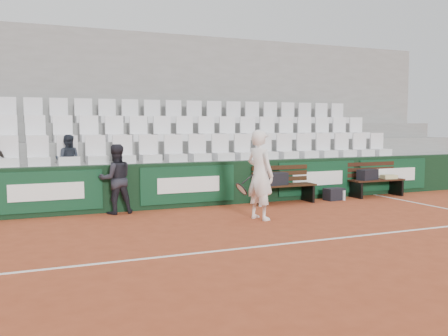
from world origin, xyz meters
TOP-DOWN VIEW (x-y plane):
  - ground at (0.00, 0.00)m, footprint 80.00×80.00m
  - court_baseline at (0.00, 0.00)m, footprint 18.00×0.06m
  - back_barrier at (0.07, 3.99)m, footprint 18.00×0.34m
  - grandstand_tier_front at (0.00, 4.62)m, footprint 18.00×0.95m
  - grandstand_tier_mid at (0.00, 5.58)m, footprint 18.00×0.95m
  - grandstand_tier_back at (0.00, 6.53)m, footprint 18.00×0.95m
  - grandstand_rear_wall at (0.00, 7.15)m, footprint 18.00×0.30m
  - seat_row_front at (0.00, 4.45)m, footprint 11.90×0.44m
  - seat_row_mid at (0.00, 5.40)m, footprint 11.90×0.44m
  - seat_row_back at (0.00, 6.35)m, footprint 11.90×0.44m
  - bench_left at (2.11, 3.55)m, footprint 1.50×0.56m
  - bench_right at (4.85, 3.59)m, footprint 1.50×0.56m
  - sports_bag_left at (1.79, 3.51)m, footprint 0.71×0.43m
  - sports_bag_right at (4.54, 3.57)m, footprint 0.62×0.41m
  - towel at (5.23, 3.56)m, footprint 0.41×0.32m
  - sports_bag_ground at (3.47, 3.49)m, footprint 0.52×0.35m
  - water_bottle_near at (1.36, 3.35)m, footprint 0.08×0.08m
  - water_bottle_far at (3.66, 3.35)m, footprint 0.07×0.07m
  - tennis_player at (0.64, 1.97)m, footprint 0.80×0.74m
  - ball_kid at (-1.84, 3.70)m, footprint 0.73×0.58m
  - spectator_c at (-2.71, 4.50)m, footprint 0.63×0.55m

SIDE VIEW (x-z plane):
  - ground at x=0.00m, z-range 0.00..0.00m
  - court_baseline at x=0.00m, z-range 0.00..0.01m
  - water_bottle_far at x=3.66m, z-range 0.00..0.25m
  - water_bottle_near at x=1.36m, z-range 0.00..0.28m
  - sports_bag_ground at x=3.47m, z-range 0.00..0.30m
  - bench_left at x=2.11m, z-range 0.00..0.45m
  - bench_right at x=4.85m, z-range 0.00..0.45m
  - grandstand_tier_front at x=0.00m, z-range 0.00..1.00m
  - towel at x=5.23m, z-range 0.45..0.55m
  - back_barrier at x=0.07m, z-range 0.00..1.00m
  - sports_bag_right at x=4.54m, z-range 0.45..0.72m
  - sports_bag_left at x=1.79m, z-range 0.45..0.74m
  - grandstand_tier_mid at x=0.00m, z-range 0.00..1.45m
  - ball_kid at x=-1.84m, z-range 0.00..1.45m
  - tennis_player at x=0.64m, z-range 0.00..1.76m
  - grandstand_tier_back at x=0.00m, z-range 0.00..1.90m
  - seat_row_front at x=0.00m, z-range 1.00..1.63m
  - spectator_c at x=-2.71m, z-range 1.00..2.10m
  - seat_row_mid at x=0.00m, z-range 1.45..2.08m
  - grandstand_rear_wall at x=0.00m, z-range 0.00..4.40m
  - seat_row_back at x=0.00m, z-range 1.90..2.53m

